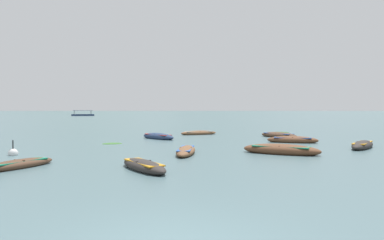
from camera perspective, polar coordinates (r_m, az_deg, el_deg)
name	(u,v)px	position (r m, az deg, el deg)	size (l,w,h in m)	color
ground_plane	(161,111)	(1505.75, -5.22, 1.59)	(6000.00, 6000.00, 0.00)	#476066
mountain_1	(90,70)	(2000.58, -16.87, 8.15)	(1255.49, 1255.49, 459.99)	#56665B
mountain_2	(212,73)	(2322.34, 3.45, 7.99)	(1449.33, 1449.33, 514.30)	#4C5B56
mountain_3	(297,97)	(2450.67, 17.43, 3.79)	(533.04, 533.04, 191.19)	slate
rowboat_0	(186,151)	(18.66, -1.05, -5.28)	(1.68, 4.05, 0.51)	brown
rowboat_1	(19,164)	(15.99, -27.23, -6.71)	(2.50, 3.27, 0.45)	#4C3323
rowboat_3	(279,135)	(30.92, 14.48, -2.52)	(2.99, 3.92, 0.58)	#4C3323
rowboat_4	(144,166)	(13.87, -8.23, -7.72)	(2.46, 3.50, 0.51)	#2D2826
rowboat_5	(199,133)	(33.26, 1.14, -2.22)	(3.90, 2.12, 0.49)	brown
rowboat_6	(281,150)	(19.35, 14.86, -4.92)	(4.34, 3.43, 0.69)	brown
rowboat_7	(292,140)	(26.20, 16.68, -3.27)	(3.85, 2.39, 0.61)	brown
rowboat_9	(362,145)	(24.06, 26.95, -3.83)	(3.47, 3.65, 0.59)	#2D2826
rowboat_10	(158,137)	(28.43, -5.78, -2.82)	(3.25, 3.76, 0.62)	navy
ferry_0	(83,115)	(147.78, -18.04, 0.84)	(9.49, 6.27, 2.54)	navy
mooring_buoy	(13,153)	(20.45, -28.09, -5.01)	(0.51, 0.51, 0.97)	silver
weed_patch_1	(279,132)	(37.55, 14.54, -2.06)	(2.31, 1.08, 0.14)	#2D5628
weed_patch_3	(112,144)	(24.91, -13.40, -3.94)	(1.45, 1.02, 0.14)	#38662D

